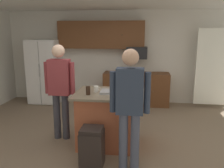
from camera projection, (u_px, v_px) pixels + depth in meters
The scene contains 19 objects.
floor at pixel (99, 141), 4.42m from camera, with size 7.04×7.04×0.00m, color #7F6B56.
back_wall at pixel (116, 57), 6.86m from camera, with size 6.40×0.10×2.60m, color silver.
french_door_window_panel at pixel (213, 67), 6.19m from camera, with size 0.90×0.06×2.00m, color white.
cabinet_run_upper at pixel (101, 35), 6.59m from camera, with size 2.40×0.38×0.75m.
cabinet_run_lower at pixel (136, 89), 6.65m from camera, with size 1.80×0.63×0.90m.
refrigerator at pixel (45, 71), 6.79m from camera, with size 0.85×0.76×1.79m.
microwave_over_range at pixel (137, 53), 6.46m from camera, with size 0.56×0.40×0.32m, color black.
kitchen_island at pixel (110, 118), 4.23m from camera, with size 1.21×0.96×0.96m.
person_host_foreground at pixel (60, 85), 4.35m from camera, with size 0.57×0.23×1.78m.
person_elder_center at pixel (130, 102), 3.33m from camera, with size 0.57×0.23×1.77m.
mug_blue_stoneware at pixel (135, 87), 4.28m from camera, with size 0.13×0.08×0.11m.
mug_ceramic_white at pixel (96, 89), 4.16m from camera, with size 0.12×0.08×0.11m.
tumbler_amber at pixel (88, 91), 3.97m from camera, with size 0.07×0.07×0.14m.
glass_pilsner at pixel (121, 93), 3.82m from camera, with size 0.07×0.07×0.15m.
glass_stout_tall at pixel (130, 88), 4.16m from camera, with size 0.07×0.07×0.13m.
glass_short_whisky at pixel (123, 85), 4.40m from camera, with size 0.07×0.07×0.15m.
glass_dark_ale at pixel (134, 95), 3.75m from camera, with size 0.07×0.07×0.13m.
serving_tray at pixel (113, 92), 4.09m from camera, with size 0.44×0.30×0.04m.
trash_bin at pixel (92, 147), 3.55m from camera, with size 0.34×0.34×0.61m.
Camera 1 is at (0.76, -4.03, 1.98)m, focal length 38.06 mm.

